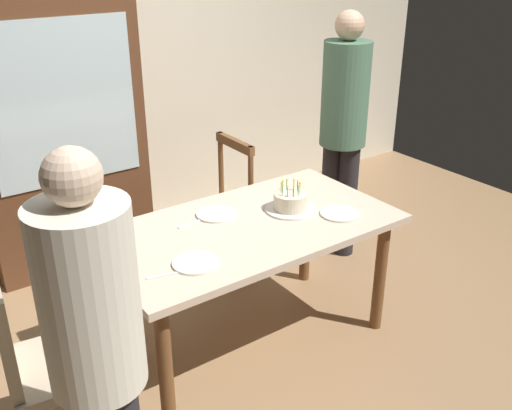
{
  "coord_description": "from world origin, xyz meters",
  "views": [
    {
      "loc": [
        -1.58,
        -2.28,
        2.16
      ],
      "look_at": [
        0.05,
        0.0,
        0.86
      ],
      "focal_mm": 40.9,
      "sensor_mm": 36.0,
      "label": 1
    }
  ],
  "objects_px": {
    "birthday_cake": "(290,203)",
    "plate_far_side": "(216,214)",
    "dining_table": "(248,240)",
    "person_guest": "(343,123)",
    "plate_near_celebrant": "(195,263)",
    "chair_upholstered": "(38,356)",
    "chair_spindle_back": "(215,213)",
    "china_cabinet": "(58,133)",
    "plate_near_guest": "(340,214)",
    "person_celebrant": "(96,348)"
  },
  "relations": [
    {
      "from": "person_guest",
      "to": "chair_upholstered",
      "type": "bearing_deg",
      "value": -164.68
    },
    {
      "from": "person_celebrant",
      "to": "plate_far_side",
      "type": "bearing_deg",
      "value": 41.51
    },
    {
      "from": "plate_near_celebrant",
      "to": "person_guest",
      "type": "height_order",
      "value": "person_guest"
    },
    {
      "from": "birthday_cake",
      "to": "person_celebrant",
      "type": "relative_size",
      "value": 0.17
    },
    {
      "from": "plate_near_guest",
      "to": "person_celebrant",
      "type": "distance_m",
      "value": 1.68
    },
    {
      "from": "birthday_cake",
      "to": "plate_near_celebrant",
      "type": "bearing_deg",
      "value": -164.31
    },
    {
      "from": "china_cabinet",
      "to": "plate_near_celebrant",
      "type": "bearing_deg",
      "value": -88.68
    },
    {
      "from": "birthday_cake",
      "to": "person_guest",
      "type": "distance_m",
      "value": 1.01
    },
    {
      "from": "dining_table",
      "to": "person_guest",
      "type": "distance_m",
      "value": 1.3
    },
    {
      "from": "chair_upholstered",
      "to": "person_celebrant",
      "type": "bearing_deg",
      "value": -82.63
    },
    {
      "from": "plate_near_guest",
      "to": "plate_near_celebrant",
      "type": "bearing_deg",
      "value": 180.0
    },
    {
      "from": "birthday_cake",
      "to": "china_cabinet",
      "type": "bearing_deg",
      "value": 116.48
    },
    {
      "from": "plate_far_side",
      "to": "person_guest",
      "type": "xyz_separation_m",
      "value": [
        1.23,
        0.31,
        0.23
      ]
    },
    {
      "from": "person_guest",
      "to": "china_cabinet",
      "type": "distance_m",
      "value": 1.94
    },
    {
      "from": "chair_spindle_back",
      "to": "plate_near_celebrant",
      "type": "bearing_deg",
      "value": -125.93
    },
    {
      "from": "plate_near_celebrant",
      "to": "plate_near_guest",
      "type": "bearing_deg",
      "value": 0.0
    },
    {
      "from": "dining_table",
      "to": "china_cabinet",
      "type": "xyz_separation_m",
      "value": [
        -0.48,
        1.56,
        0.29
      ]
    },
    {
      "from": "dining_table",
      "to": "plate_near_celebrant",
      "type": "relative_size",
      "value": 7.27
    },
    {
      "from": "chair_spindle_back",
      "to": "person_celebrant",
      "type": "height_order",
      "value": "person_celebrant"
    },
    {
      "from": "china_cabinet",
      "to": "person_celebrant",
      "type": "bearing_deg",
      "value": -105.53
    },
    {
      "from": "birthday_cake",
      "to": "plate_far_side",
      "type": "bearing_deg",
      "value": 153.19
    },
    {
      "from": "plate_near_celebrant",
      "to": "person_guest",
      "type": "distance_m",
      "value": 1.76
    },
    {
      "from": "chair_upholstered",
      "to": "person_guest",
      "type": "bearing_deg",
      "value": 15.32
    },
    {
      "from": "plate_near_celebrant",
      "to": "chair_spindle_back",
      "type": "relative_size",
      "value": 0.23
    },
    {
      "from": "chair_spindle_back",
      "to": "chair_upholstered",
      "type": "distance_m",
      "value": 1.69
    },
    {
      "from": "plate_far_side",
      "to": "plate_near_guest",
      "type": "distance_m",
      "value": 0.68
    },
    {
      "from": "plate_far_side",
      "to": "chair_spindle_back",
      "type": "xyz_separation_m",
      "value": [
        0.33,
        0.56,
        -0.31
      ]
    },
    {
      "from": "dining_table",
      "to": "person_guest",
      "type": "relative_size",
      "value": 0.92
    },
    {
      "from": "dining_table",
      "to": "plate_far_side",
      "type": "distance_m",
      "value": 0.24
    },
    {
      "from": "dining_table",
      "to": "plate_near_guest",
      "type": "relative_size",
      "value": 7.27
    },
    {
      "from": "chair_spindle_back",
      "to": "person_guest",
      "type": "distance_m",
      "value": 1.08
    },
    {
      "from": "chair_upholstered",
      "to": "chair_spindle_back",
      "type": "bearing_deg",
      "value": 31.7
    },
    {
      "from": "birthday_cake",
      "to": "plate_near_celebrant",
      "type": "xyz_separation_m",
      "value": [
        -0.73,
        -0.21,
        -0.04
      ]
    },
    {
      "from": "dining_table",
      "to": "chair_upholstered",
      "type": "relative_size",
      "value": 1.68
    },
    {
      "from": "plate_near_celebrant",
      "to": "plate_far_side",
      "type": "bearing_deg",
      "value": 47.53
    },
    {
      "from": "dining_table",
      "to": "chair_upholstered",
      "type": "distance_m",
      "value": 1.2
    },
    {
      "from": "dining_table",
      "to": "person_guest",
      "type": "bearing_deg",
      "value": 23.84
    },
    {
      "from": "birthday_cake",
      "to": "plate_far_side",
      "type": "distance_m",
      "value": 0.42
    },
    {
      "from": "plate_far_side",
      "to": "plate_near_guest",
      "type": "relative_size",
      "value": 1.0
    },
    {
      "from": "plate_near_celebrant",
      "to": "china_cabinet",
      "type": "bearing_deg",
      "value": 91.32
    },
    {
      "from": "dining_table",
      "to": "person_celebrant",
      "type": "distance_m",
      "value": 1.35
    },
    {
      "from": "china_cabinet",
      "to": "plate_far_side",
      "type": "bearing_deg",
      "value": -73.62
    },
    {
      "from": "plate_far_side",
      "to": "chair_spindle_back",
      "type": "bearing_deg",
      "value": 59.41
    },
    {
      "from": "plate_far_side",
      "to": "person_celebrant",
      "type": "height_order",
      "value": "person_celebrant"
    },
    {
      "from": "chair_spindle_back",
      "to": "plate_near_guest",
      "type": "bearing_deg",
      "value": -76.52
    },
    {
      "from": "plate_near_celebrant",
      "to": "chair_upholstered",
      "type": "bearing_deg",
      "value": 175.08
    },
    {
      "from": "dining_table",
      "to": "plate_far_side",
      "type": "relative_size",
      "value": 7.27
    },
    {
      "from": "person_celebrant",
      "to": "person_guest",
      "type": "bearing_deg",
      "value": 28.44
    },
    {
      "from": "china_cabinet",
      "to": "plate_near_guest",
      "type": "bearing_deg",
      "value": -61.32
    },
    {
      "from": "plate_near_celebrant",
      "to": "chair_upholstered",
      "type": "xyz_separation_m",
      "value": [
        -0.75,
        0.06,
        -0.23
      ]
    }
  ]
}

